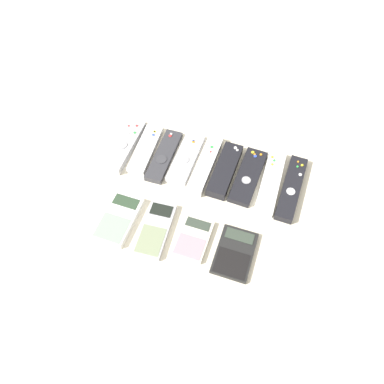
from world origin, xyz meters
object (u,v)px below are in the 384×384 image
Objects in this scene: remote_1 at (146,149)px; calculator_3 at (235,253)px; remote_0 at (124,145)px; remote_7 at (271,182)px; remote_4 at (205,164)px; calculator_0 at (118,219)px; calculator_2 at (193,238)px; remote_2 at (164,156)px; remote_5 at (225,170)px; calculator_1 at (155,229)px; remote_3 at (186,158)px; remote_6 at (248,176)px; remote_8 at (291,188)px.

remote_1 reaches higher than calculator_3.
remote_7 is at bearing 0.87° from remote_0.
remote_4 reaches higher than remote_0.
calculator_0 reaches higher than calculator_2.
remote_0 is at bearing -179.90° from remote_7.
remote_4 is (0.12, 0.00, 0.00)m from remote_2.
calculator_3 is at bearing -100.34° from remote_7.
remote_5 is at bearing 85.62° from calculator_2.
calculator_0 is 0.91× the size of calculator_1.
remote_3 reaches higher than remote_7.
calculator_0 is (-0.34, -0.23, 0.00)m from remote_7.
remote_6 is at bearing 1.18° from remote_4.
remote_8 is at bearing 30.91° from calculator_0.
remote_8 is 1.84× the size of calculator_2.
remote_5 is (0.30, 0.00, 0.00)m from remote_0.
remote_3 is at bearing -179.65° from remote_8.
calculator_1 is at bearing -176.19° from calculator_2.
remote_5 is 0.24m from calculator_3.
remote_8 is 0.24m from calculator_3.
remote_0 is 1.03× the size of remote_6.
remote_8 is at bearing 67.47° from calculator_3.
remote_7 is (0.36, -0.00, -0.00)m from remote_1.
calculator_1 is at bearing -124.76° from remote_6.
remote_5 reaches higher than remote_7.
calculator_0 is at bearing -99.76° from remote_2.
remote_7 is at bearing 39.92° from calculator_1.
calculator_3 is (0.09, -0.22, -0.01)m from remote_5.
remote_1 is 1.13× the size of calculator_1.
remote_5 reaches higher than calculator_2.
remote_4 is at bearing -178.76° from remote_8.
remote_1 is 1.56× the size of calculator_2.
remote_3 is 0.23m from calculator_1.
calculator_3 is (0.30, 0.00, -0.00)m from calculator_0.
calculator_3 is at bearing -81.16° from remote_6.
remote_7 is (0.30, 0.00, 0.00)m from remote_2.
remote_5 is at bearing -0.12° from remote_2.
remote_2 is 0.06m from remote_3.
calculator_1 is (-0.11, -0.22, -0.01)m from remote_5.
remote_6 is (0.24, 0.00, -0.00)m from remote_2.
remote_2 and remote_6 have the same top height.
remote_4 is at bearing -3.31° from remote_1.
calculator_1 is (-0.24, -0.23, -0.00)m from remote_7.
remote_1 is at bearing 173.05° from remote_2.
remote_5 is 0.31m from calculator_0.
remote_8 is (0.06, -0.00, 0.00)m from remote_7.
remote_4 is 0.18m from remote_7.
calculator_0 is at bearing -131.27° from remote_5.
remote_7 is at bearing 80.60° from calculator_3.
remote_3 is 0.25m from calculator_2.
remote_6 reaches higher than calculator_3.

